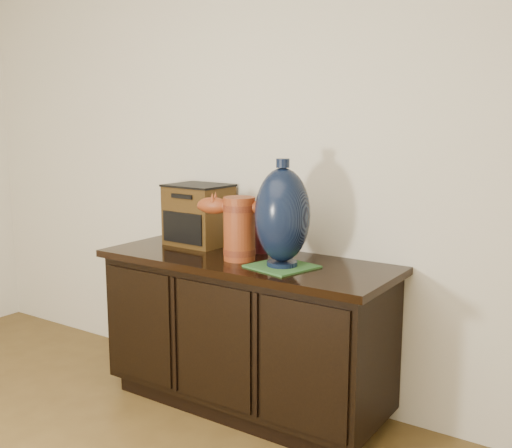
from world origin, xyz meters
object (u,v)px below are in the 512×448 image
Objects in this scene: terracotta_vessel at (239,225)px; tv_radio at (199,215)px; sideboard at (245,331)px; lamp_base at (282,215)px; spray_can at (262,235)px.

tv_radio reaches higher than terracotta_vessel.
sideboard is 4.42× the size of tv_radio.
sideboard is 0.65m from lamp_base.
tv_radio is at bearing 163.62° from lamp_base.
tv_radio is at bearing 161.64° from sideboard.
terracotta_vessel is at bearing -89.58° from sideboard.
terracotta_vessel is at bearing 177.26° from lamp_base.
lamp_base is 0.34m from spray_can.
terracotta_vessel reaches higher than spray_can.
tv_radio is at bearing -178.92° from spray_can.
terracotta_vessel is 2.22× the size of spray_can.
terracotta_vessel is 0.25m from lamp_base.
terracotta_vessel is 1.27× the size of tv_radio.
sideboard is 0.54m from terracotta_vessel.
spray_can reaches higher than sideboard.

